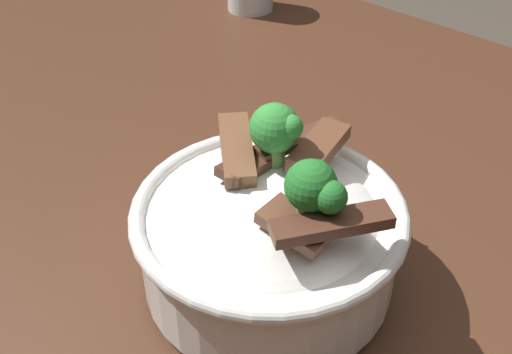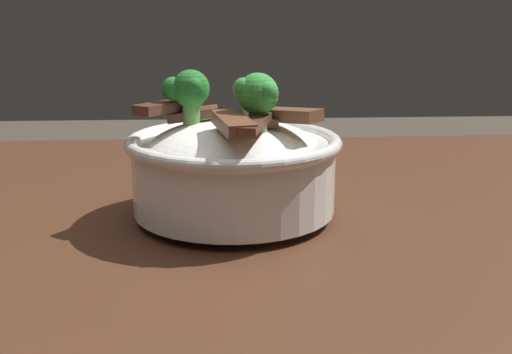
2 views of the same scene
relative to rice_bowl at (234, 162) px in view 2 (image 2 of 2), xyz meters
The scene contains 2 objects.
dining_table 0.18m from the rice_bowl, 49.93° to the left, with size 1.47×0.89×0.76m.
rice_bowl is the anchor object (origin of this frame).
Camera 2 is at (-0.04, 0.51, 0.95)m, focal length 44.07 mm.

